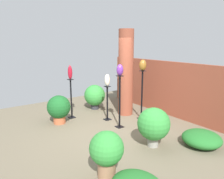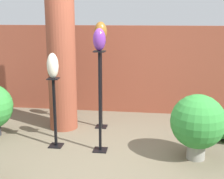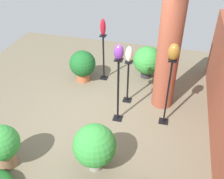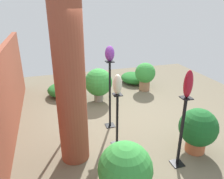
{
  "view_description": "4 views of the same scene",
  "coord_description": "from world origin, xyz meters",
  "views": [
    {
      "loc": [
        4.49,
        -3.23,
        2.38
      ],
      "look_at": [
        0.03,
        0.0,
        1.17
      ],
      "focal_mm": 35.0,
      "sensor_mm": 36.0,
      "label": 1
    },
    {
      "loc": [
        0.63,
        -3.86,
        1.96
      ],
      "look_at": [
        0.06,
        0.28,
        0.96
      ],
      "focal_mm": 50.0,
      "sensor_mm": 36.0,
      "label": 2
    },
    {
      "loc": [
        4.14,
        1.36,
        3.87
      ],
      "look_at": [
        0.22,
        0.34,
        1.01
      ],
      "focal_mm": 42.0,
      "sensor_mm": 36.0,
      "label": 3
    },
    {
      "loc": [
        -4.18,
        1.57,
        2.59
      ],
      "look_at": [
        -0.15,
        0.34,
        0.88
      ],
      "focal_mm": 35.0,
      "sensor_mm": 36.0,
      "label": 4
    }
  ],
  "objects": [
    {
      "name": "pedestal_bronze",
      "position": [
        -0.28,
        1.37,
        0.71
      ],
      "size": [
        0.2,
        0.2,
        1.53
      ],
      "color": "black",
      "rests_on": "ground"
    },
    {
      "name": "ground_plane",
      "position": [
        0.0,
        0.0,
        0.0
      ],
      "size": [
        8.0,
        8.0,
        0.0
      ],
      "primitive_type": "plane",
      "color": "#6B604C"
    },
    {
      "name": "pedestal_violet",
      "position": [
        -0.13,
        0.38,
        0.69
      ],
      "size": [
        0.2,
        0.2,
        1.48
      ],
      "color": "black",
      "rests_on": "ground"
    },
    {
      "name": "potted_plant_mid_left",
      "position": [
        1.6,
        -1.25,
        0.51
      ],
      "size": [
        0.62,
        0.62,
        0.87
      ],
      "color": "#936B4C",
      "rests_on": "ground"
    },
    {
      "name": "art_vase_ivory",
      "position": [
        -0.83,
        0.45,
        1.25
      ],
      "size": [
        0.17,
        0.16,
        0.37
      ],
      "primitive_type": "ellipsoid",
      "color": "beige",
      "rests_on": "pedestal_ivory"
    },
    {
      "name": "pedestal_ruby",
      "position": [
        -1.64,
        -0.37,
        0.57
      ],
      "size": [
        0.2,
        0.2,
        1.25
      ],
      "color": "black",
      "rests_on": "ground"
    },
    {
      "name": "art_vase_bronze",
      "position": [
        -0.28,
        1.37,
        1.69
      ],
      "size": [
        0.21,
        0.22,
        0.33
      ],
      "primitive_type": "ellipsoid",
      "color": "brown",
      "rests_on": "pedestal_bronze"
    },
    {
      "name": "art_vase_violet",
      "position": [
        -0.13,
        0.38,
        1.64
      ],
      "size": [
        0.18,
        0.19,
        0.31
      ],
      "primitive_type": "ellipsoid",
      "color": "#6B2D8C",
      "rests_on": "pedestal_violet"
    },
    {
      "name": "potted_plant_front_left",
      "position": [
        -1.42,
        -0.88,
        0.47
      ],
      "size": [
        0.69,
        0.69,
        0.85
      ],
      "color": "#B25B38",
      "rests_on": "ground"
    },
    {
      "name": "pedestal_ivory",
      "position": [
        -0.83,
        0.45,
        0.49
      ],
      "size": [
        0.2,
        0.2,
        1.07
      ],
      "color": "black",
      "rests_on": "ground"
    },
    {
      "name": "potted_plant_back_center",
      "position": [
        1.24,
        0.3,
        0.53
      ],
      "size": [
        0.75,
        0.75,
        0.92
      ],
      "color": "gray",
      "rests_on": "ground"
    },
    {
      "name": "potted_plant_walkway_edge",
      "position": [
        -2.02,
        0.72,
        0.49
      ],
      "size": [
        0.75,
        0.75,
        0.88
      ],
      "color": "#2D2D33",
      "rests_on": "ground"
    },
    {
      "name": "brick_pillar",
      "position": [
        -0.94,
        1.26,
        1.39
      ],
      "size": [
        0.49,
        0.49,
        2.78
      ],
      "primitive_type": "cylinder",
      "color": "brown",
      "rests_on": "ground"
    },
    {
      "name": "brick_wall_back",
      "position": [
        0.0,
        2.39,
        0.88
      ],
      "size": [
        5.6,
        0.12,
        1.77
      ],
      "primitive_type": "cube",
      "color": "brown",
      "rests_on": "ground"
    },
    {
      "name": "art_vase_ruby",
      "position": [
        -1.64,
        -0.37,
        1.46
      ],
      "size": [
        0.13,
        0.14,
        0.43
      ],
      "primitive_type": "ellipsoid",
      "color": "maroon",
      "rests_on": "pedestal_ruby"
    }
  ]
}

